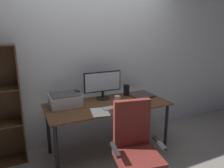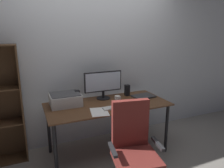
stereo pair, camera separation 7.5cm
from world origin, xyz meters
The scene contains 13 objects.
ground_plane centered at (0.00, 0.00, 0.00)m, with size 12.00×12.00×0.00m, color gray.
back_wall centered at (0.00, 0.55, 1.30)m, with size 6.40×0.10×2.60m, color silver.
desk centered at (0.00, 0.00, 0.66)m, with size 1.67×0.76×0.74m.
monitor centered at (0.02, 0.24, 0.97)m, with size 0.56×0.20×0.40m.
keyboard centered at (0.01, -0.19, 0.75)m, with size 0.29×0.11×0.02m, color silver.
mouse centered at (0.24, -0.20, 0.76)m, with size 0.06×0.10×0.03m, color black.
coffee_mug centered at (0.14, -0.01, 0.79)m, with size 0.09×0.07×0.10m.
laptop centered at (0.61, 0.06, 0.75)m, with size 0.32×0.23×0.02m, color #2D2D30.
speaker_left centered at (-0.37, 0.23, 0.82)m, with size 0.06×0.07×0.17m, color black.
speaker_right centered at (0.41, 0.23, 0.82)m, with size 0.06×0.07×0.17m, color black.
printer centered at (-0.54, 0.18, 0.82)m, with size 0.40×0.34×0.16m.
paper_sheet centered at (-0.21, -0.24, 0.74)m, with size 0.21×0.30×0.00m, color white.
office_chair centered at (-0.04, -0.83, 0.46)m, with size 0.56×0.55×1.01m.
Camera 2 is at (-1.02, -2.52, 1.71)m, focal length 33.52 mm.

